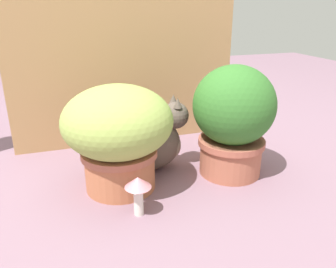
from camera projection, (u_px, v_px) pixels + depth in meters
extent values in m
plane|color=slate|center=(143.00, 186.00, 1.29)|extent=(6.00, 6.00, 0.00)
cube|color=tan|center=(126.00, 69.00, 1.59)|extent=(1.08, 0.03, 0.73)
cylinder|color=#B36744|center=(120.00, 168.00, 1.26)|extent=(0.26, 0.26, 0.15)
cylinder|color=#B0614C|center=(119.00, 152.00, 1.23)|extent=(0.28, 0.28, 0.02)
ellipsoid|color=#95AC50|center=(118.00, 121.00, 1.19)|extent=(0.40, 0.40, 0.26)
cylinder|color=#AF6149|center=(231.00, 156.00, 1.37)|extent=(0.25, 0.25, 0.15)
cylinder|color=#AE5C49|center=(232.00, 142.00, 1.35)|extent=(0.27, 0.27, 0.02)
ellipsoid|color=#346E2A|center=(234.00, 105.00, 1.29)|extent=(0.32, 0.32, 0.31)
ellipsoid|color=brown|center=(150.00, 144.00, 1.39)|extent=(0.27, 0.18, 0.22)
ellipsoid|color=gray|center=(172.00, 144.00, 1.42)|extent=(0.07, 0.10, 0.11)
sphere|color=brown|center=(175.00, 115.00, 1.38)|extent=(0.11, 0.11, 0.11)
cone|color=brown|center=(173.00, 99.00, 1.38)|extent=(0.04, 0.04, 0.04)
cone|color=brown|center=(178.00, 103.00, 1.33)|extent=(0.04, 0.04, 0.04)
cylinder|color=brown|center=(121.00, 163.00, 1.43)|extent=(0.18, 0.04, 0.07)
cylinder|color=silver|center=(139.00, 201.00, 1.10)|extent=(0.03, 0.03, 0.10)
cone|color=pink|center=(138.00, 182.00, 1.07)|extent=(0.09, 0.09, 0.04)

